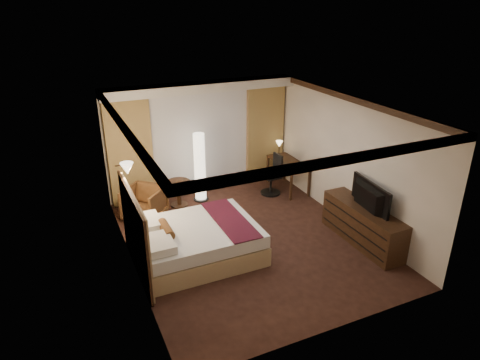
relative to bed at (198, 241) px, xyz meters
name	(u,v)px	position (x,y,z in m)	size (l,w,h in m)	color
floor	(248,240)	(1.10, 0.13, -0.32)	(4.50, 5.50, 0.01)	black
ceiling	(249,107)	(1.10, 0.13, 2.38)	(4.50, 5.50, 0.01)	white
back_wall	(200,137)	(1.10, 2.88, 1.03)	(4.50, 0.02, 2.70)	beige
left_wall	(127,200)	(-1.15, 0.13, 1.03)	(0.02, 5.50, 2.70)	beige
right_wall	(347,160)	(3.35, 0.13, 1.03)	(0.02, 5.50, 2.70)	beige
crown_molding	(249,110)	(1.10, 0.13, 2.32)	(4.50, 5.50, 0.12)	black
soffit	(201,87)	(1.10, 2.63, 2.28)	(4.50, 0.50, 0.20)	white
curtain_sheer	(201,142)	(1.10, 2.80, 0.93)	(2.48, 0.04, 2.45)	silver
curtain_left_drape	(130,153)	(-0.60, 2.74, 0.93)	(1.00, 0.14, 2.45)	tan
curtain_right_drape	(265,134)	(2.80, 2.74, 0.93)	(1.00, 0.14, 2.45)	tan
wall_sconce	(127,169)	(-0.99, 0.85, 1.30)	(0.24, 0.24, 0.24)	white
bed	(198,241)	(0.00, 0.00, 0.00)	(2.18, 1.70, 0.64)	white
headboard	(135,234)	(-1.10, 0.00, 0.43)	(0.12, 2.00, 1.50)	tan
armchair	(144,202)	(-0.55, 1.89, 0.08)	(0.77, 0.72, 0.79)	#523618
side_table	(179,193)	(0.31, 2.19, -0.02)	(0.55, 0.55, 0.60)	black
floor_lamp	(200,167)	(0.87, 2.27, 0.51)	(0.35, 0.35, 1.66)	white
desk	(288,175)	(3.05, 1.93, 0.06)	(0.55, 1.26, 0.75)	black
desk_lamp	(279,149)	(3.05, 2.42, 0.60)	(0.18, 0.18, 0.34)	#FFD899
office_chair	(271,175)	(2.55, 1.88, 0.18)	(0.48, 0.48, 1.00)	black
dresser	(363,225)	(3.10, -0.85, 0.06)	(0.50, 1.95, 0.76)	black
television	(366,192)	(3.07, -0.85, 0.77)	(1.17, 0.67, 0.15)	black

